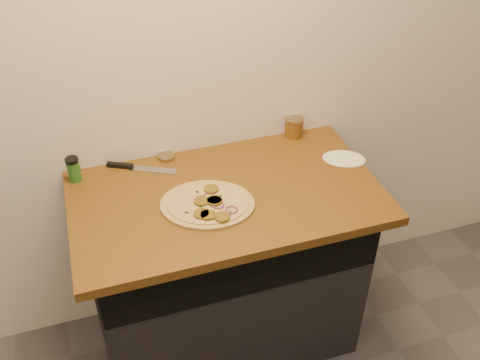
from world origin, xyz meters
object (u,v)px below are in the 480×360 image
object	(u,v)px
spice_shaker	(74,169)
pizza	(208,204)
salsa_jar	(294,127)
chefs_knife	(135,167)

from	to	relation	value
spice_shaker	pizza	bearing A→B (deg)	-34.65
salsa_jar	spice_shaker	size ratio (longest dim) A/B	0.87
chefs_knife	salsa_jar	xyz separation A→B (m)	(0.72, 0.04, 0.04)
pizza	chefs_knife	bearing A→B (deg)	124.66
chefs_knife	salsa_jar	world-z (taller)	salsa_jar
salsa_jar	spice_shaker	distance (m)	0.96
pizza	salsa_jar	distance (m)	0.61
chefs_knife	spice_shaker	bearing A→B (deg)	-178.95
pizza	salsa_jar	size ratio (longest dim) A/B	4.91
chefs_knife	salsa_jar	size ratio (longest dim) A/B	3.05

